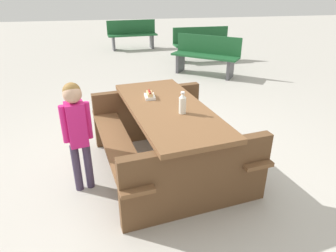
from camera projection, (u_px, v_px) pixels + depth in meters
ground_plane at (168, 167)px, 3.47m from camera, size 30.00×30.00×0.00m
picnic_table at (168, 133)px, 3.27m from camera, size 2.00×1.67×0.75m
soda_bottle at (182, 104)px, 2.94m from camera, size 0.07×0.07×0.22m
hotdog_tray at (150, 95)px, 3.36m from camera, size 0.18×0.11×0.08m
child_in_coat at (77, 125)px, 2.82m from camera, size 0.19×0.27×1.12m
park_bench_near at (206, 55)px, 6.73m from camera, size 1.25×1.42×0.85m
park_bench_mid at (132, 34)px, 9.36m from camera, size 0.54×1.53×0.85m
park_bench_far at (202, 43)px, 7.95m from camera, size 0.44×1.51×0.85m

